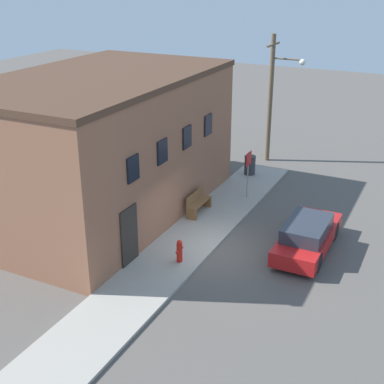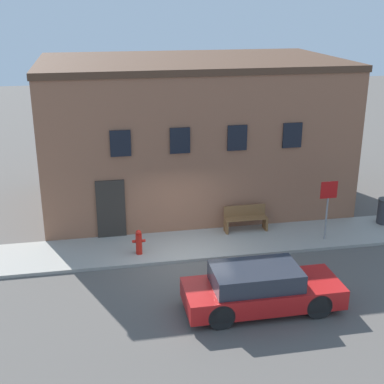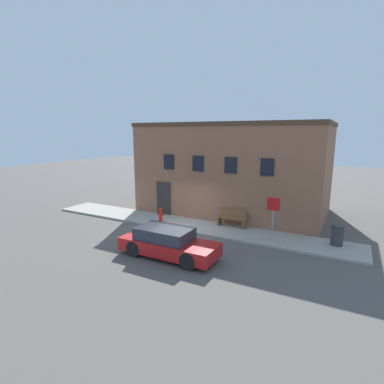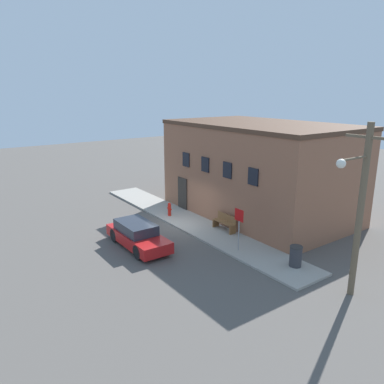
% 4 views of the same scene
% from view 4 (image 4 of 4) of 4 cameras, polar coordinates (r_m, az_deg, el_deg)
% --- Properties ---
extents(ground_plane, '(80.00, 80.00, 0.00)m').
position_cam_4_polar(ground_plane, '(22.25, -2.95, -5.24)').
color(ground_plane, '#56514C').
extents(sidewalk, '(18.38, 2.31, 0.11)m').
position_cam_4_polar(sidewalk, '(22.83, -0.51, -4.53)').
color(sidewalk, '#9E998E').
rests_on(sidewalk, ground).
extents(brick_building, '(11.67, 7.00, 5.86)m').
position_cam_4_polar(brick_building, '(24.09, 10.07, 3.39)').
color(brick_building, '#8E5B42').
rests_on(brick_building, ground).
extents(fire_hydrant, '(0.44, 0.21, 0.85)m').
position_cam_4_polar(fire_hydrant, '(23.65, -3.46, -2.63)').
color(fire_hydrant, red).
rests_on(fire_hydrant, sidewalk).
extents(stop_sign, '(0.60, 0.06, 2.13)m').
position_cam_4_polar(stop_sign, '(18.36, 7.17, -4.58)').
color(stop_sign, gray).
rests_on(stop_sign, sidewalk).
extents(bench, '(1.55, 0.44, 0.92)m').
position_cam_4_polar(bench, '(21.27, 5.03, -4.63)').
color(bench, brown).
rests_on(bench, sidewalk).
extents(trash_bin, '(0.57, 0.57, 0.95)m').
position_cam_4_polar(trash_bin, '(17.62, 15.52, -9.39)').
color(trash_bin, '#333338').
rests_on(trash_bin, sidewalk).
extents(utility_pole, '(1.80, 1.85, 6.70)m').
position_cam_4_polar(utility_pole, '(15.06, 24.11, -1.97)').
color(utility_pole, brown).
rests_on(utility_pole, ground).
extents(parked_car, '(4.30, 1.62, 1.27)m').
position_cam_4_polar(parked_car, '(19.45, -8.31, -6.50)').
color(parked_car, black).
rests_on(parked_car, ground).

